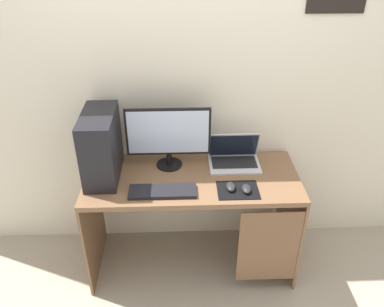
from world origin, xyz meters
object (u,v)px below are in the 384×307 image
object	(u,v)px
keyboard	(163,191)
mouse_right	(246,189)
mouse_left	(231,187)
laptop	(234,158)
monitor	(168,136)
pc_tower	(101,146)

from	to	relation	value
keyboard	mouse_right	size ratio (longest dim) A/B	4.38
mouse_left	keyboard	bearing A→B (deg)	-177.32
laptop	mouse_left	world-z (taller)	laptop
monitor	keyboard	size ratio (longest dim) A/B	1.33
laptop	mouse_left	distance (m)	0.31
mouse_left	mouse_right	size ratio (longest dim) A/B	1.00
mouse_left	mouse_right	world-z (taller)	same
keyboard	mouse_left	xyz separation A→B (m)	(0.43, 0.02, 0.01)
monitor	mouse_right	xyz separation A→B (m)	(0.48, -0.31, -0.22)
monitor	mouse_left	size ratio (longest dim) A/B	5.83
laptop	monitor	bearing A→B (deg)	-177.76
mouse_left	mouse_right	xyz separation A→B (m)	(0.09, -0.02, 0.00)
mouse_right	pc_tower	bearing A→B (deg)	166.59
monitor	keyboard	world-z (taller)	monitor
pc_tower	keyboard	distance (m)	0.49
pc_tower	mouse_right	xyz separation A→B (m)	(0.91, -0.22, -0.20)
keyboard	pc_tower	bearing A→B (deg)	151.39
keyboard	mouse_right	distance (m)	0.52
laptop	keyboard	size ratio (longest dim) A/B	0.83
keyboard	mouse_right	world-z (taller)	mouse_right
laptop	keyboard	distance (m)	0.59
laptop	mouse_right	distance (m)	0.33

